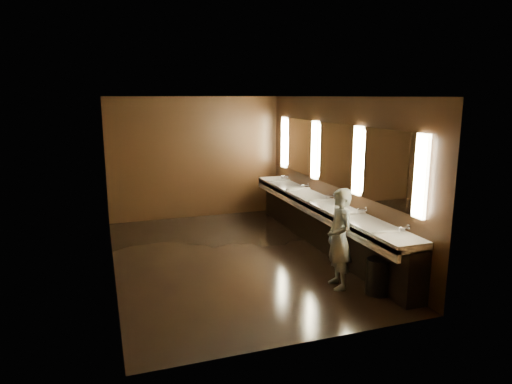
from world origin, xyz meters
The scene contains 10 objects.
floor centered at (0.00, 0.00, 0.00)m, with size 6.00×6.00×0.00m, color black.
ceiling centered at (0.00, 0.00, 2.80)m, with size 4.00×6.00×0.02m, color #2D2D2B.
wall_back centered at (0.00, 3.00, 1.40)m, with size 4.00×0.02×2.80m, color black.
wall_front centered at (0.00, -3.00, 1.40)m, with size 4.00×0.02×2.80m, color black.
wall_left centered at (-2.00, 0.00, 1.40)m, with size 0.02×6.00×2.80m, color black.
wall_right centered at (2.00, 0.00, 1.40)m, with size 0.02×6.00×2.80m, color black.
sink_counter centered at (1.79, 0.00, 0.50)m, with size 0.55×5.40×1.01m.
mirror_band centered at (1.98, 0.00, 1.75)m, with size 0.06×5.03×1.15m.
person centered at (1.16, -1.71, 0.75)m, with size 0.55×0.36×1.51m, color #8FB3D5.
trash_bin centered at (1.58, -2.12, 0.26)m, with size 0.34×0.34×0.52m, color #232326.
Camera 1 is at (-2.10, -7.38, 2.82)m, focal length 32.00 mm.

